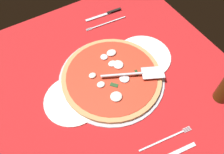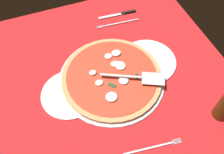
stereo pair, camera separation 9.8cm
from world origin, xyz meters
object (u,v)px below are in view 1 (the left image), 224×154
dinner_plate_left (143,56)px  pizza (112,77)px  pizza_server (137,74)px  place_setting_far (165,149)px  place_setting_near (106,19)px  dinner_plate_right (73,100)px

dinner_plate_left → pizza: size_ratio=0.59×
dinner_plate_left → pizza_server: size_ratio=0.99×
dinner_plate_left → pizza: bearing=9.8°
pizza → place_setting_far: pizza is taller
dinner_plate_left → place_setting_far: 41.47cm
place_setting_near → place_setting_far: bearing=81.6°
pizza → place_setting_far: 34.66cm
pizza → place_setting_near: (-16.37, -32.62, -1.43)cm
dinner_plate_right → pizza: bearing=-177.4°
dinner_plate_right → place_setting_near: bearing=-136.1°
dinner_plate_left → place_setting_near: bearing=-86.9°
pizza_server → place_setting_near: pizza_server is taller
place_setting_far → pizza: bearing=98.7°
pizza → pizza_server: size_ratio=1.67×
dinner_plate_left → pizza_server: pizza_server is taller
pizza → place_setting_far: bearing=91.2°
pizza_server → place_setting_far: pizza_server is taller
place_setting_near → place_setting_far: (15.64, 67.25, 0.01)cm
dinner_plate_right → pizza_server: (-26.91, 4.35, 3.74)cm
pizza → dinner_plate_right: bearing=2.6°
dinner_plate_left → place_setting_far: bearing=65.5°
dinner_plate_left → place_setting_far: (17.22, 37.73, -0.14)cm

